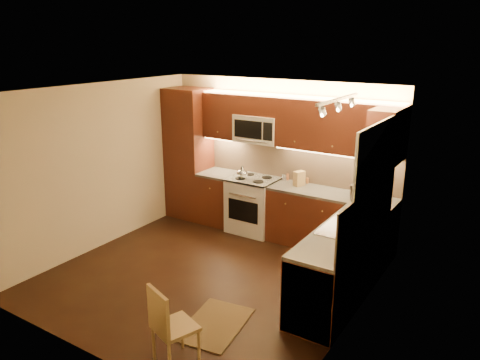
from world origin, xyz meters
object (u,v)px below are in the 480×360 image
Objects in this scene: soap_bottle at (370,213)px; dining_chair at (175,325)px; toaster_oven at (365,192)px; knife_block at (299,178)px; stove at (253,205)px; microwave at (258,129)px; sink at (347,221)px; kettle at (242,172)px.

dining_chair is (-1.09, -2.54, -0.58)m from soap_bottle.
toaster_oven is 1.08m from knife_block.
soap_bottle is at bearing -68.25° from toaster_oven.
knife_block is at bearing 174.83° from toaster_oven.
knife_block is at bearing 115.64° from dining_chair.
stove is at bearing 179.58° from toaster_oven.
microwave is 2.48m from sink.
microwave is 3.83m from dining_chair.
dining_chair is at bearing -83.61° from kettle.
soap_bottle is at bearing -8.60° from knife_block.
knife_block reaches higher than dining_chair.
toaster_oven is (1.85, 0.01, 0.55)m from stove.
toaster_oven is at bearing 125.58° from soap_bottle.
dining_chair is at bearing -61.79° from knife_block.
dining_chair is (1.08, -3.44, -1.29)m from microwave.
toaster_oven is at bearing 97.40° from dining_chair.
knife_block is (0.93, 0.20, -0.01)m from kettle.
kettle is at bearing 131.60° from dining_chair.
stove is at bearing 173.65° from soap_bottle.
sink is at bearing -102.11° from soap_bottle.
stove is at bearing 20.04° from kettle.
sink is 3.71× the size of knife_block.
soap_bottle is (2.17, -0.90, -0.71)m from microwave.
microwave is at bearing 170.55° from soap_bottle.
knife_block is 1.07× the size of soap_bottle.
microwave reaches higher than toaster_oven.
sink is 1.73m from knife_block.
kettle is (-2.16, 1.02, 0.05)m from sink.
dining_chair is at bearing -100.11° from soap_bottle.
stove is 0.96m from knife_block.
kettle is 0.95m from knife_block.
dining_chair is at bearing -71.85° from stove.
stove reaches higher than dining_chair.
stove is 4.25× the size of soap_bottle.
stove is 4.32× the size of kettle.
toaster_oven is 1.55× the size of knife_block.
knife_block reaches higher than toaster_oven.
toaster_oven is (-0.15, 1.14, 0.03)m from sink.
kettle reaches higher than dining_chair.
toaster_oven is at bearing 97.63° from sink.
kettle is at bearing -122.58° from microwave.
knife_block is at bearing 6.92° from stove.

